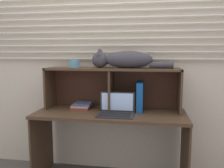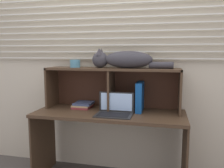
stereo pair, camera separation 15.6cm
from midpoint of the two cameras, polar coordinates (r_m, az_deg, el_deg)
back_panel_with_blinds at (r=2.54m, az=2.77°, el=6.53°), size 4.40×0.08×2.50m
desk at (r=2.34m, az=1.25°, el=-10.19°), size 1.47×0.56×0.73m
hutch_shelf_unit at (r=2.40m, az=2.02°, el=0.91°), size 1.36×0.29×0.43m
cat at (r=2.33m, az=4.65°, el=5.96°), size 0.80×0.19×0.20m
laptop at (r=2.21m, az=2.69°, el=-6.45°), size 0.34×0.24×0.20m
binder_upright at (r=2.35m, az=8.73°, el=-3.06°), size 0.06×0.27×0.29m
book_stack at (r=2.49m, az=-5.33°, el=-5.14°), size 0.20×0.21×0.06m
small_basket at (r=2.46m, az=-7.22°, el=4.98°), size 0.10×0.10×0.08m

